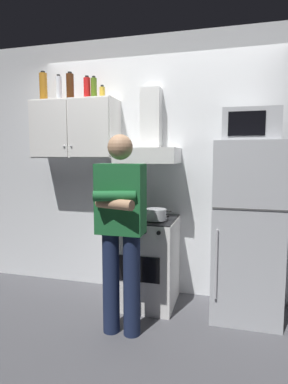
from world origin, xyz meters
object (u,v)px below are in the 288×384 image
Objects in this scene: upper_cabinet at (76,129)px; bottle_rum_dark at (70,87)px; refrigerator at (246,230)px; bottle_vodka_clear at (59,89)px; bottle_soda_red at (87,89)px; cooking_pot at (156,214)px; person_standing at (121,227)px; range_hood at (149,143)px; microwave at (250,125)px; bottle_liquor_amber at (43,87)px; stove_oven at (146,260)px; bottle_spice_jar at (102,92)px; bottle_olive_oil at (94,89)px.

bottle_rum_dark is at bearing -162.26° from upper_cabinet.
bottle_vodka_clear is (-1.96, 0.17, 1.39)m from refrigerator.
bottle_soda_red is (0.17, 0.06, -0.02)m from bottle_rum_dark.
bottle_vodka_clear is (-1.14, 0.29, 1.26)m from cooking_pot.
bottle_vodka_clear is at bearing 141.00° from person_standing.
bottle_rum_dark is 1.01× the size of bottle_vodka_clear.
upper_cabinet is at bearing 165.27° from cooking_pot.
bottle_soda_red is at bearing 129.06° from person_standing.
range_hood is at bearing 1.02° from bottle_rum_dark.
range_hood is 0.46× the size of person_standing.
cooking_pot is at bearing -170.43° from microwave.
refrigerator is 2.52m from bottle_liquor_amber.
bottle_liquor_amber reaches higher than stove_oven.
bottle_vodka_clear reaches higher than refrigerator.
range_hood is at bearing 4.28° from bottle_spice_jar.
bottle_spice_jar is (0.32, -0.03, 0.36)m from upper_cabinet.
stove_oven is at bearing -8.90° from upper_cabinet.
cooking_pot is (-0.82, -0.12, 0.13)m from refrigerator.
range_hood is 0.70m from bottle_spice_jar.
bottle_rum_dark is 2.21× the size of bottle_spice_jar.
microwave is at bearing -6.46° from range_hood.
person_standing is at bearing -39.00° from bottle_vodka_clear.
bottle_liquor_amber reaches higher than bottle_soda_red.
refrigerator is 5.63× the size of bottle_vodka_clear.
range_hood is 1.03m from bottle_rum_dark.
bottle_rum_dark is at bearing 172.46° from stove_oven.
cooking_pot is 1.34m from bottle_spice_jar.
microwave is at bearing 9.57° from cooking_pot.
bottle_vodka_clear is at bearing 175.59° from microwave.
bottle_liquor_amber is (-0.55, -0.06, 0.03)m from bottle_olive_oil.
person_standing reaches higher than refrigerator.
bottle_rum_dark is at bearing 176.77° from bottle_spice_jar.
stove_oven is at bearing -10.79° from bottle_spice_jar.
upper_cabinet is at bearing 175.93° from refrigerator.
bottle_olive_oil is at bearing -1.95° from bottle_vodka_clear.
microwave is (0.95, 0.02, 1.31)m from stove_oven.
range_hood is 3.14× the size of bottle_olive_oil.
stove_oven is (0.80, -0.13, -1.32)m from upper_cabinet.
bottle_olive_oil reaches higher than refrigerator.
bottle_liquor_amber is at bearing -178.30° from range_hood.
bottle_liquor_amber reaches higher than upper_cabinet.
bottle_liquor_amber is at bearing 179.85° from bottle_spice_jar.
bottle_rum_dark is 1.15× the size of bottle_soda_red.
bottle_soda_red is (-0.20, 0.08, 0.06)m from bottle_spice_jar.
cooking_pot is (0.13, -0.25, -0.67)m from range_hood.
bottle_vodka_clear reaches higher than bottle_spice_jar.
bottle_olive_oil is at bearing 165.32° from stove_oven.
person_standing is at bearing -50.94° from bottle_soda_red.
person_standing is at bearing -110.30° from cooking_pot.
bottle_soda_red is at bearing -0.38° from bottle_vodka_clear.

